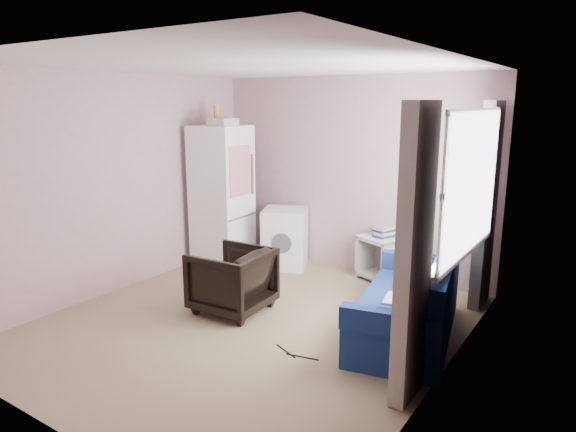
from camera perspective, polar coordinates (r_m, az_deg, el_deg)
name	(u,v)px	position (r m, az deg, el deg)	size (l,w,h in m)	color
room	(251,201)	(4.89, -4.14, 1.67)	(3.84, 4.24, 2.54)	#938060
armchair	(232,277)	(5.47, -6.25, -6.75)	(0.73, 0.68, 0.75)	black
fridge	(222,196)	(6.90, -7.34, 2.27)	(0.69, 0.68, 2.14)	white
washing_machine	(285,237)	(6.85, -0.33, -2.33)	(0.74, 0.74, 0.79)	white
side_table	(383,254)	(6.51, 10.51, -4.21)	(0.64, 0.64, 0.68)	#B0B1AD
sofa	(412,307)	(5.02, 13.65, -9.83)	(1.15, 1.91, 0.80)	navy
window_dressing	(458,226)	(4.76, 18.36, -1.05)	(0.17, 2.62, 2.18)	white
floor_cables	(294,354)	(4.68, 0.67, -15.07)	(0.47, 0.13, 0.01)	black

